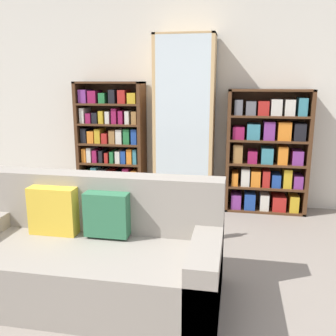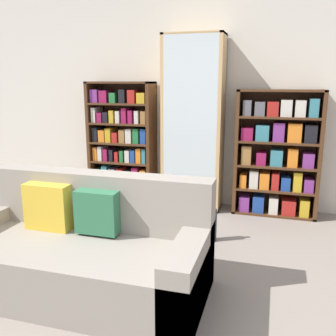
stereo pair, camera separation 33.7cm
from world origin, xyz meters
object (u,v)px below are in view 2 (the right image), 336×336
couch (80,252)px  bookshelf_right (277,155)px  bookshelf_left (122,144)px  display_cabinet (193,124)px  wine_bottle (212,224)px

couch → bookshelf_right: 2.52m
couch → bookshelf_right: bookshelf_right is taller
bookshelf_left → display_cabinet: bearing=-1.0°
bookshelf_left → display_cabinet: display_cabinet is taller
display_cabinet → bookshelf_right: 1.03m
display_cabinet → wine_bottle: bearing=-66.6°
couch → bookshelf_left: bearing=104.5°
bookshelf_left → display_cabinet: 0.96m
bookshelf_right → wine_bottle: bookshelf_right is taller
couch → wine_bottle: bearing=54.5°
display_cabinet → bookshelf_left: bearing=179.0°
display_cabinet → couch: bearing=-100.6°
couch → bookshelf_left: (-0.54, 2.08, 0.45)m
couch → bookshelf_right: size_ratio=1.31×
bookshelf_left → bookshelf_right: (1.90, -0.00, -0.04)m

